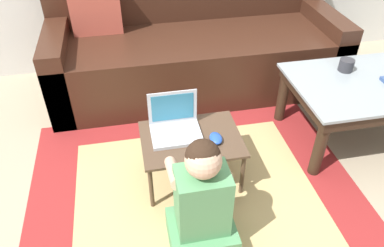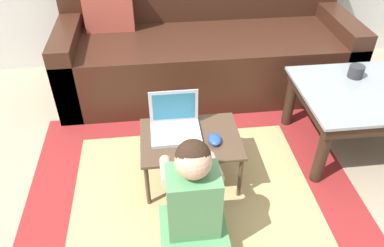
# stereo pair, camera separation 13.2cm
# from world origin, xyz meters

# --- Properties ---
(ground_plane) EXTENTS (16.00, 16.00, 0.00)m
(ground_plane) POSITION_xyz_m (0.00, 0.00, 0.00)
(ground_plane) COLOR gray
(area_rug) EXTENTS (1.89, 1.79, 0.01)m
(area_rug) POSITION_xyz_m (-0.03, -0.15, 0.00)
(area_rug) COLOR maroon
(area_rug) RESTS_ON ground_plane
(couch) EXTENTS (2.19, 0.84, 0.86)m
(couch) POSITION_xyz_m (0.20, 1.14, 0.30)
(couch) COLOR #381E14
(couch) RESTS_ON ground_plane
(laptop_desk) EXTENTS (0.56, 0.41, 0.31)m
(laptop_desk) POSITION_xyz_m (-0.03, 0.08, 0.28)
(laptop_desk) COLOR #4C3828
(laptop_desk) RESTS_ON ground_plane
(laptop) EXTENTS (0.28, 0.22, 0.23)m
(laptop) POSITION_xyz_m (-0.11, 0.14, 0.35)
(laptop) COLOR #B7BCC6
(laptop) RESTS_ON laptop_desk
(computer_mouse) EXTENTS (0.07, 0.10, 0.04)m
(computer_mouse) POSITION_xyz_m (0.10, 0.03, 0.33)
(computer_mouse) COLOR #234CB2
(computer_mouse) RESTS_ON laptop_desk
(person_seated) EXTENTS (0.32, 0.38, 0.66)m
(person_seated) POSITION_xyz_m (-0.07, -0.38, 0.29)
(person_seated) COLOR #518E5B
(person_seated) RESTS_ON ground_plane
(cup_on_table) EXTENTS (0.09, 0.09, 0.08)m
(cup_on_table) POSITION_xyz_m (1.05, 0.41, 0.47)
(cup_on_table) COLOR #2D2D33
(cup_on_table) RESTS_ON coffee_table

